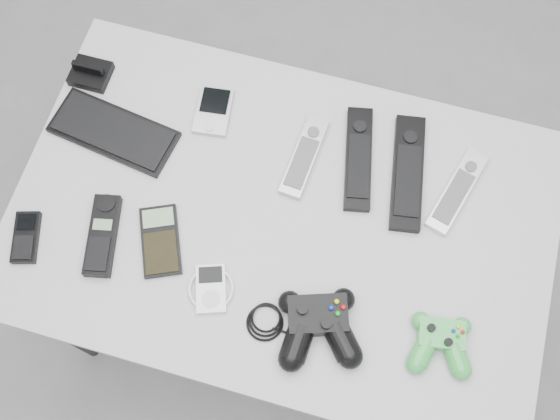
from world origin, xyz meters
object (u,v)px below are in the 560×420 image
(mp3_player, at_px, (211,289))
(controller_black, at_px, (318,324))
(remote_black_a, at_px, (358,158))
(pda, at_px, (213,111))
(remote_silver_a, at_px, (304,156))
(pda_keyboard, at_px, (114,132))
(desk, at_px, (282,228))
(remote_silver_b, at_px, (457,191))
(calculator, at_px, (160,241))
(mobile_phone, at_px, (26,237))
(cordless_handset, at_px, (102,235))
(controller_green, at_px, (441,341))
(remote_black_b, at_px, (408,172))

(mp3_player, distance_m, controller_black, 0.22)
(remote_black_a, distance_m, controller_black, 0.36)
(pda, relative_size, remote_silver_a, 0.60)
(remote_silver_a, distance_m, controller_black, 0.35)
(pda_keyboard, xyz_separation_m, remote_black_a, (0.51, 0.08, 0.00))
(desk, xyz_separation_m, remote_silver_a, (0.01, 0.14, 0.07))
(remote_silver_b, distance_m, mp3_player, 0.53)
(desk, relative_size, calculator, 7.47)
(mobile_phone, distance_m, cordless_handset, 0.15)
(desk, distance_m, pda_keyboard, 0.41)
(pda, xyz_separation_m, remote_silver_b, (0.53, -0.04, 0.00))
(remote_black_a, distance_m, calculator, 0.44)
(pda_keyboard, height_order, pda, pda)
(pda_keyboard, distance_m, controller_black, 0.59)
(remote_silver_a, height_order, remote_black_a, remote_black_a)
(desk, height_order, controller_green, controller_green)
(mobile_phone, height_order, mp3_player, mobile_phone)
(remote_black_b, relative_size, mp3_player, 2.69)
(pda_keyboard, distance_m, remote_silver_b, 0.72)
(remote_black_a, xyz_separation_m, remote_black_b, (0.10, -0.00, 0.00))
(pda, height_order, remote_black_b, remote_black_b)
(pda, height_order, controller_green, controller_green)
(calculator, bearing_deg, remote_silver_a, 24.21)
(pda, distance_m, cordless_handset, 0.35)
(desk, relative_size, mobile_phone, 10.26)
(calculator, bearing_deg, remote_black_a, 15.77)
(pda, height_order, remote_black_a, remote_black_a)
(remote_silver_a, height_order, controller_green, controller_green)
(pda, relative_size, remote_black_a, 0.49)
(remote_black_b, bearing_deg, mobile_phone, -162.79)
(controller_black, bearing_deg, controller_green, -10.66)
(desk, xyz_separation_m, pda_keyboard, (-0.39, 0.09, 0.07))
(pda_keyboard, bearing_deg, remote_black_a, 17.33)
(mobile_phone, bearing_deg, mp3_player, -16.42)
(remote_silver_b, height_order, controller_black, controller_black)
(pda, bearing_deg, cordless_handset, -118.00)
(desk, xyz_separation_m, mobile_phone, (-0.48, -0.18, 0.07))
(remote_black_a, distance_m, controller_green, 0.40)
(calculator, relative_size, mp3_player, 1.54)
(mobile_phone, bearing_deg, cordless_handset, 0.23)
(controller_black, bearing_deg, remote_silver_a, 90.57)
(pda, distance_m, calculator, 0.31)
(pda_keyboard, relative_size, mp3_player, 2.80)
(pda, distance_m, controller_black, 0.51)
(remote_black_b, xyz_separation_m, controller_black, (-0.10, -0.36, 0.01))
(desk, xyz_separation_m, remote_silver_b, (0.33, 0.15, 0.07))
(remote_black_b, xyz_separation_m, cordless_handset, (-0.55, -0.30, 0.00))
(pda, distance_m, remote_black_b, 0.43)
(cordless_handset, xyz_separation_m, calculator, (0.11, 0.02, -0.01))
(desk, xyz_separation_m, remote_black_a, (0.12, 0.17, 0.07))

